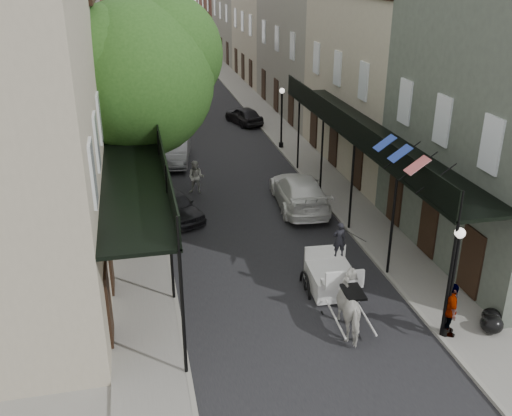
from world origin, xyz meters
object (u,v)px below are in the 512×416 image
pedestrian_sidewalk_left (150,167)px  carriage (329,257)px  car_left_far (159,98)px  lamppost_left (160,203)px  tree_far (136,44)px  lamppost_right_near (452,281)px  lamppost_right_far (282,117)px  car_left_near (174,205)px  horse (353,306)px  car_left_mid (175,150)px  pedestrian_walking (196,177)px  tree_near (144,72)px  pedestrian_sidewalk_right (451,310)px  car_right_near (299,191)px  car_right_far (244,115)px

pedestrian_sidewalk_left → carriage: bearing=75.6°
car_left_far → lamppost_left: bearing=-99.3°
tree_far → lamppost_left: 18.57m
lamppost_right_near → car_left_far: 33.77m
lamppost_right_far → car_left_near: lamppost_right_far is taller
carriage → car_left_far: (-4.17, 29.28, -0.48)m
horse → car_left_mid: 18.33m
carriage → pedestrian_walking: size_ratio=1.75×
tree_near → car_left_near: tree_near is taller
lamppost_left → lamppost_right_far: size_ratio=1.00×
pedestrian_sidewalk_right → horse: bearing=89.3°
pedestrian_sidewalk_left → car_right_near: (6.80, -4.51, -0.18)m
lamppost_right_far → car_left_near: size_ratio=0.99×
pedestrian_walking → car_right_near: size_ratio=0.32×
tree_far → carriage: tree_far is taller
tree_far → lamppost_right_far: size_ratio=2.32×
lamppost_right_near → pedestrian_walking: size_ratio=2.16×
lamppost_right_near → car_left_mid: (-6.73, 18.88, -1.28)m
pedestrian_walking → pedestrian_sidewalk_right: pedestrian_sidewalk_right is taller
pedestrian_sidewalk_right → car_right_near: (-1.60, 11.00, -0.24)m
lamppost_left → car_left_mid: (1.47, 10.88, -1.28)m
carriage → pedestrian_sidewalk_right: 4.62m
pedestrian_sidewalk_left → pedestrian_sidewalk_right: pedestrian_sidewalk_right is taller
tree_near → tree_far: (-0.05, 14.00, -0.65)m
lamppost_left → car_left_near: 3.33m
car_left_mid → car_left_far: car_left_mid is taller
tree_far → pedestrian_walking: 13.56m
horse → pedestrian_sidewalk_right: size_ratio=1.18×
pedestrian_walking → car_left_far: (-0.60, 19.31, -0.17)m
car_left_mid → car_right_far: size_ratio=1.24×
pedestrian_sidewalk_left → car_right_far: bearing=-164.2°
tree_near → car_right_near: 8.95m
lamppost_left → car_left_near: bearing=76.0°
tree_far → lamppost_right_far: bearing=-36.5°
tree_near → pedestrian_sidewalk_left: 6.45m
horse → car_left_far: bearing=-79.6°
tree_far → lamppost_right_far: (8.35, -6.18, -3.79)m
horse → lamppost_left: bearing=-48.5°
tree_near → lamppost_right_near: (8.30, -12.18, -4.44)m
lamppost_right_far → car_right_far: size_ratio=0.99×
car_left_near → car_right_near: 5.97m
tree_near → car_left_far: bearing=85.6°
lamppost_right_far → horse: (-2.69, -19.00, -1.15)m
carriage → car_left_near: carriage is taller
lamppost_right_far → car_left_mid: (-6.73, -1.12, -1.28)m
horse → car_left_mid: bearing=-74.0°
lamppost_right_near → carriage: lamppost_right_near is taller
carriage → lamppost_left: bearing=146.7°
lamppost_left → horse: bearing=-51.8°
pedestrian_sidewalk_right → car_right_far: pedestrian_sidewalk_right is taller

